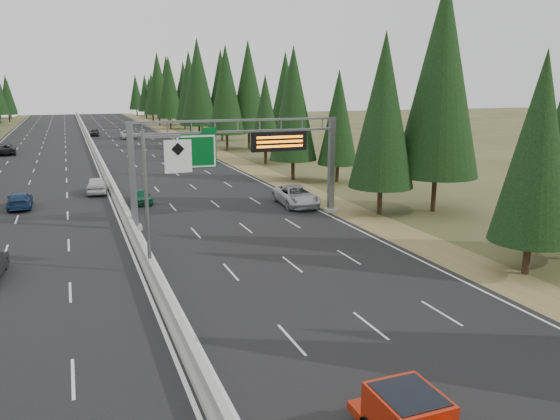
{
  "coord_description": "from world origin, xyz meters",
  "views": [
    {
      "loc": [
        -3.72,
        -4.75,
        10.37
      ],
      "look_at": [
        5.88,
        20.0,
        4.28
      ],
      "focal_mm": 35.0,
      "sensor_mm": 36.0,
      "label": 1
    }
  ],
  "objects": [
    {
      "name": "car_ahead_far",
      "position": [
        1.5,
        115.38,
        0.84
      ],
      "size": [
        2.08,
        4.58,
        1.52
      ],
      "primitive_type": "imported",
      "rotation": [
        0.0,
        0.0,
        -0.06
      ],
      "color": "black",
      "rests_on": "road"
    },
    {
      "name": "silver_minivan",
      "position": [
        14.5,
        38.33,
        0.93
      ],
      "size": [
        3.17,
        6.28,
        1.7
      ],
      "primitive_type": "imported",
      "rotation": [
        0.0,
        0.0,
        -0.06
      ],
      "color": "#BABBBF",
      "rests_on": "road"
    },
    {
      "name": "median_barrier",
      "position": [
        0.0,
        80.0,
        0.41
      ],
      "size": [
        0.7,
        260.0,
        0.85
      ],
      "color": "#9C9C97",
      "rests_on": "road"
    },
    {
      "name": "car_ahead_dkred",
      "position": [
        13.89,
        73.61,
        0.84
      ],
      "size": [
        2.02,
        4.74,
        1.52
      ],
      "primitive_type": "imported",
      "rotation": [
        0.0,
        0.0,
        -0.09
      ],
      "color": "#54110C",
      "rests_on": "road"
    },
    {
      "name": "sign_gantry",
      "position": [
        8.92,
        34.88,
        5.27
      ],
      "size": [
        16.75,
        0.98,
        7.8
      ],
      "color": "slate",
      "rests_on": "road"
    },
    {
      "name": "car_ahead_white",
      "position": [
        7.43,
        106.94,
        0.9
      ],
      "size": [
        2.74,
        5.89,
        1.63
      ],
      "primitive_type": "imported",
      "rotation": [
        0.0,
        0.0,
        -0.01
      ],
      "color": "white",
      "rests_on": "road"
    },
    {
      "name": "hov_sign_pole",
      "position": [
        0.58,
        24.97,
        4.72
      ],
      "size": [
        2.8,
        0.5,
        8.0
      ],
      "color": "slate",
      "rests_on": "road"
    },
    {
      "name": "car_ahead_green",
      "position": [
        1.97,
        44.11,
        0.72
      ],
      "size": [
        1.68,
        3.81,
        1.27
      ],
      "primitive_type": "imported",
      "rotation": [
        0.0,
        0.0,
        0.05
      ],
      "color": "#114C32",
      "rests_on": "road"
    },
    {
      "name": "tree_row_right",
      "position": [
        21.83,
        75.73,
        9.35
      ],
      "size": [
        12.19,
        239.77,
        18.97
      ],
      "color": "black",
      "rests_on": "ground"
    },
    {
      "name": "car_onc_far",
      "position": [
        -12.7,
        87.59,
        0.89
      ],
      "size": [
        3.12,
        6.02,
        1.62
      ],
      "primitive_type": "imported",
      "rotation": [
        0.0,
        0.0,
        3.22
      ],
      "color": "black",
      "rests_on": "road"
    },
    {
      "name": "shoulder_right",
      "position": [
        17.8,
        80.0,
        0.03
      ],
      "size": [
        3.6,
        260.0,
        0.06
      ],
      "primitive_type": "cube",
      "color": "olive",
      "rests_on": "ground"
    },
    {
      "name": "road",
      "position": [
        0.0,
        80.0,
        0.04
      ],
      "size": [
        32.0,
        260.0,
        0.08
      ],
      "primitive_type": "cube",
      "color": "black",
      "rests_on": "ground"
    },
    {
      "name": "car_onc_blue",
      "position": [
        -8.02,
        45.87,
        0.78
      ],
      "size": [
        2.03,
        4.82,
        1.39
      ],
      "primitive_type": "imported",
      "rotation": [
        0.0,
        0.0,
        3.16
      ],
      "color": "navy",
      "rests_on": "road"
    },
    {
      "name": "car_ahead_dkgrey",
      "position": [
        12.82,
        84.5,
        0.73
      ],
      "size": [
        2.06,
        4.56,
        1.29
      ],
      "primitive_type": "imported",
      "rotation": [
        0.0,
        0.0,
        0.06
      ],
      "color": "black",
      "rests_on": "road"
    },
    {
      "name": "car_onc_white",
      "position": [
        -1.5,
        50.4,
        0.89
      ],
      "size": [
        2.22,
        4.89,
        1.63
      ],
      "primitive_type": "imported",
      "rotation": [
        0.0,
        0.0,
        3.08
      ],
      "color": "silver",
      "rests_on": "road"
    }
  ]
}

